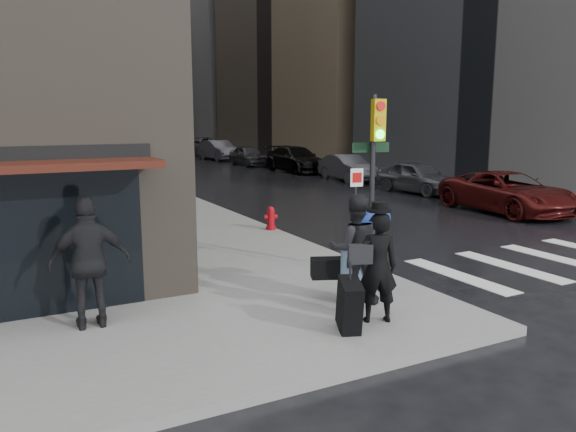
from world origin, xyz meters
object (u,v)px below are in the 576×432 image
traffic_light (373,160)px  parked_car_3 (296,159)px  parked_car_5 (219,150)px  parked_car_0 (508,192)px  parked_car_6 (207,146)px  man_jeans (354,249)px  man_overcoat (372,273)px  parked_car_4 (249,155)px  fire_hydrant (271,219)px  parked_car_2 (347,168)px  parked_car_1 (417,177)px  man_greycoat (90,263)px

traffic_light → parked_car_3: (9.75, 21.22, -1.74)m
parked_car_5 → parked_car_0: bearing=-92.6°
parked_car_5 → parked_car_6: bearing=76.5°
parked_car_5 → man_jeans: bearing=-110.3°
man_overcoat → traffic_light: bearing=-104.7°
parked_car_0 → parked_car_4: parked_car_0 is taller
fire_hydrant → parked_car_0: (9.13, -0.48, 0.27)m
fire_hydrant → parked_car_2: size_ratio=0.16×
parked_car_2 → parked_car_5: parked_car_5 is taller
man_jeans → traffic_light: traffic_light is taller
man_jeans → parked_car_3: bearing=-93.6°
fire_hydrant → parked_car_6: parked_car_6 is taller
man_jeans → fire_hydrant: bearing=-80.8°
parked_car_4 → parked_car_5: (-0.10, 5.53, 0.08)m
parked_car_1 → parked_car_6: parked_car_6 is taller
man_jeans → parked_car_4: bearing=-87.6°
parked_car_4 → parked_car_6: (0.88, 11.06, 0.10)m
parked_car_3 → fire_hydrant: bearing=-121.7°
man_overcoat → parked_car_3: size_ratio=0.37×
traffic_light → parked_car_3: size_ratio=0.69×
parked_car_0 → parked_car_5: 27.66m
parked_car_3 → parked_car_4: bearing=96.8°
fire_hydrant → parked_car_5: size_ratio=0.14×
man_greycoat → parked_car_6: man_greycoat is taller
man_jeans → parked_car_6: 40.75m
man_greycoat → parked_car_3: size_ratio=0.39×
traffic_light → parked_car_1: size_ratio=0.88×
man_greycoat → parked_car_1: size_ratio=0.49×
fire_hydrant → parked_car_6: 34.12m
parked_car_0 → parked_car_1: size_ratio=1.25×
parked_car_5 → man_greycoat: bearing=-117.3°
traffic_light → parked_car_6: 39.12m
traffic_light → parked_car_1: traffic_light is taller
man_overcoat → parked_car_4: (10.69, 29.11, -0.28)m
parked_car_0 → parked_car_1: bearing=88.3°
parked_car_3 → parked_car_5: bearing=93.4°
parked_car_4 → fire_hydrant: bearing=-111.5°
man_overcoat → man_greycoat: 4.35m
man_overcoat → parked_car_5: size_ratio=0.42×
man_overcoat → man_greycoat: size_ratio=0.95×
parked_car_3 → man_overcoat: bearing=-116.9°
parked_car_2 → parked_car_4: bearing=98.2°
parked_car_1 → parked_car_5: parked_car_5 is taller
parked_car_2 → parked_car_0: bearing=-89.3°
man_jeans → parked_car_5: (10.25, 33.64, -0.34)m
parked_car_0 → parked_car_3: (0.44, 16.60, 0.05)m
parked_car_0 → parked_car_1: 5.57m
fire_hydrant → parked_car_4: parked_car_4 is taller
parked_car_3 → parked_car_6: bearing=88.6°
man_greycoat → parked_car_2: bearing=-129.8°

